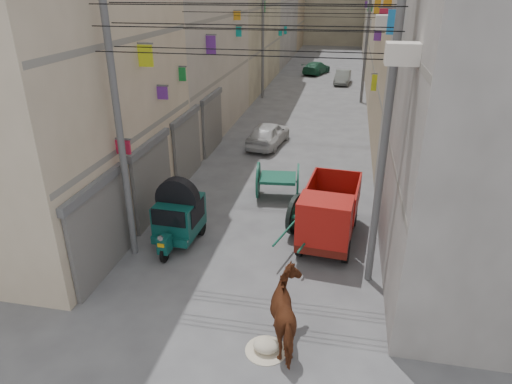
% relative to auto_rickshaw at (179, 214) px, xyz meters
% --- Properties ---
extents(building_row_left, '(8.00, 62.00, 14.00)m').
position_rel_auto_rickshaw_xyz_m(building_row_left, '(-5.58, 27.19, 5.45)').
color(building_row_left, beige).
rests_on(building_row_left, ground).
extents(building_row_right, '(8.00, 62.00, 14.00)m').
position_rel_auto_rickshaw_xyz_m(building_row_right, '(10.41, 27.19, 5.45)').
color(building_row_right, '#9E9994').
rests_on(building_row_right, ground).
extents(shutters_left, '(0.18, 14.40, 2.88)m').
position_rel_auto_rickshaw_xyz_m(shutters_left, '(-1.50, 3.44, 0.49)').
color(shutters_left, '#515156').
rests_on(shutters_left, ground).
extents(signboards, '(8.22, 40.52, 5.67)m').
position_rel_auto_rickshaw_xyz_m(signboards, '(2.41, 14.72, 2.43)').
color(signboards, '#167930').
rests_on(signboards, ground).
extents(utility_poles, '(7.40, 22.20, 8.00)m').
position_rel_auto_rickshaw_xyz_m(utility_poles, '(2.42, 10.06, 2.99)').
color(utility_poles, '#555658').
rests_on(utility_poles, ground).
extents(overhead_cables, '(7.40, 22.52, 1.12)m').
position_rel_auto_rickshaw_xyz_m(overhead_cables, '(2.42, 7.46, 5.76)').
color(overhead_cables, black).
rests_on(overhead_cables, ground).
extents(auto_rickshaw, '(1.45, 2.45, 1.71)m').
position_rel_auto_rickshaw_xyz_m(auto_rickshaw, '(0.00, 0.00, 0.00)').
color(auto_rickshaw, black).
rests_on(auto_rickshaw, ground).
extents(tonga_cart, '(1.87, 3.21, 1.36)m').
position_rel_auto_rickshaw_xyz_m(tonga_cart, '(4.21, 1.17, -0.30)').
color(tonga_cart, black).
rests_on(tonga_cart, ground).
extents(mini_truck, '(1.93, 3.74, 2.03)m').
position_rel_auto_rickshaw_xyz_m(mini_truck, '(4.72, 0.67, -0.03)').
color(mini_truck, black).
rests_on(mini_truck, ground).
extents(second_cart, '(1.76, 1.60, 1.44)m').
position_rel_auto_rickshaw_xyz_m(second_cart, '(2.62, 3.98, -0.24)').
color(second_cart, '#12513C').
rests_on(second_cart, ground).
extents(feed_sack, '(0.61, 0.49, 0.30)m').
position_rel_auto_rickshaw_xyz_m(feed_sack, '(3.64, -4.31, -0.85)').
color(feed_sack, beige).
rests_on(feed_sack, ground).
extents(horse, '(1.48, 2.17, 1.67)m').
position_rel_auto_rickshaw_xyz_m(horse, '(4.13, -3.94, -0.17)').
color(horse, brown).
rests_on(horse, ground).
extents(distant_car_white, '(2.03, 3.89, 1.26)m').
position_rel_auto_rickshaw_xyz_m(distant_car_white, '(1.14, 10.26, -0.37)').
color(distant_car_white, silver).
rests_on(distant_car_white, ground).
extents(distant_car_grey, '(1.41, 3.42, 1.10)m').
position_rel_auto_rickshaw_xyz_m(distant_car_grey, '(4.51, 27.64, -0.45)').
color(distant_car_grey, slate).
rests_on(distant_car_grey, ground).
extents(distant_car_green, '(2.73, 4.19, 1.13)m').
position_rel_auto_rickshaw_xyz_m(distant_car_green, '(1.95, 31.95, -0.44)').
color(distant_car_green, '#1D563B').
rests_on(distant_car_green, ground).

